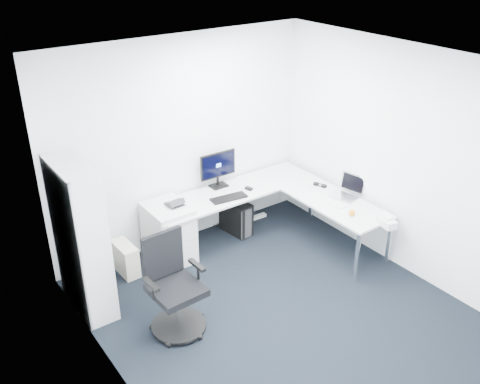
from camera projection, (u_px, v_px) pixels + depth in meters
ground at (285, 317)px, 5.79m from camera, size 4.20×4.20×0.00m
ceiling at (297, 69)px, 4.58m from camera, size 4.20×4.20×0.00m
wall_back at (182, 143)px, 6.71m from camera, size 3.60×0.02×2.70m
wall_left at (118, 271)px, 4.24m from camera, size 0.02×4.20×2.70m
wall_right at (410, 164)px, 6.12m from camera, size 0.02×4.20×2.70m
l_desk at (249, 223)px, 6.94m from camera, size 2.34×1.31×0.68m
drawer_pedestal at (169, 233)px, 6.65m from camera, size 0.49×0.60×0.74m
bookshelf at (81, 239)px, 5.61m from camera, size 0.33×0.86×1.72m
task_chair at (176, 288)px, 5.38m from camera, size 0.62×0.62×1.07m
black_pc_tower at (236, 217)px, 7.30m from camera, size 0.28×0.50×0.47m
beige_pc_tower at (126, 259)px, 6.45m from camera, size 0.20×0.42×0.39m
power_strip at (254, 218)px, 7.70m from camera, size 0.39×0.09×0.04m
monitor at (218, 169)px, 7.01m from camera, size 0.52×0.17×0.50m
black_keyboard at (229, 198)px, 6.80m from camera, size 0.49×0.23×0.02m
mouse at (249, 189)px, 7.03m from camera, size 0.08×0.11×0.03m
desk_phone at (175, 204)px, 6.52m from camera, size 0.21×0.21×0.14m
laptop at (344, 189)px, 6.78m from camera, size 0.42×0.41×0.25m
white_keyboard at (333, 202)px, 6.71m from camera, size 0.11×0.37×0.01m
headphones at (320, 184)px, 7.13m from camera, size 0.16×0.20×0.05m
orange_fruit at (352, 213)px, 6.39m from camera, size 0.08×0.08×0.08m
tissue_box at (386, 222)px, 6.18m from camera, size 0.19×0.28×0.09m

